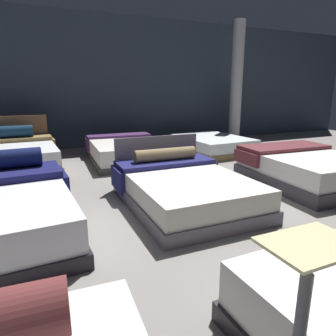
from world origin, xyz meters
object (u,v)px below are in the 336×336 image
object	(u,v)px
support_pillar	(237,83)
bed_5	(306,169)
bed_6	(13,156)
bed_8	(212,145)
bed_4	(183,187)
bed_7	(126,151)

from	to	relation	value
support_pillar	bed_5	bearing A→B (deg)	-110.62
bed_6	bed_8	world-z (taller)	bed_6
bed_4	support_pillar	bearing A→B (deg)	47.51
bed_4	bed_6	size ratio (longest dim) A/B	1.00
bed_6	bed_8	bearing A→B (deg)	-3.75
bed_7	bed_4	bearing A→B (deg)	-87.72
bed_5	bed_8	world-z (taller)	bed_5
bed_4	bed_7	size ratio (longest dim) A/B	0.99
bed_7	bed_6	bearing A→B (deg)	178.99
bed_6	bed_5	bearing A→B (deg)	-36.62
bed_4	bed_8	distance (m)	3.73
bed_4	bed_6	bearing A→B (deg)	127.06
bed_4	support_pillar	xyz separation A→B (m)	(3.89, 4.19, 1.52)
bed_5	support_pillar	bearing A→B (deg)	72.33
bed_4	bed_5	bearing A→B (deg)	-0.59
bed_4	support_pillar	distance (m)	5.91
bed_8	bed_4	bearing A→B (deg)	-131.25
bed_5	bed_8	distance (m)	2.97
bed_4	bed_8	bearing A→B (deg)	52.11
bed_5	bed_7	size ratio (longest dim) A/B	0.95
bed_4	bed_8	xyz separation A→B (m)	(2.31, 2.93, -0.04)
bed_5	bed_6	bearing A→B (deg)	149.04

